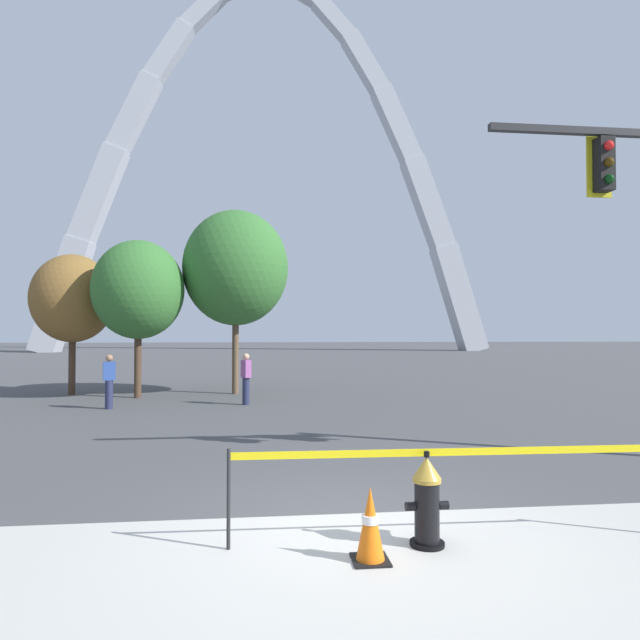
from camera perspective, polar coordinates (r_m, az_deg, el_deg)
The scene contains 10 objects.
ground_plane at distance 6.79m, azimuth 3.11°, elevation -20.57°, with size 240.00×240.00×0.00m, color #474749.
fire_hydrant at distance 6.12m, azimuth 11.09°, elevation -18.10°, with size 0.46×0.48×0.99m.
caution_tape_barrier at distance 6.21m, azimuth 13.49°, elevation -15.64°, with size 4.73×0.14×1.04m.
traffic_cone_by_hydrant at distance 5.70m, azimuth 5.28°, elevation -20.56°, with size 0.36×0.36×0.73m.
monument_arch at distance 67.89m, azimuth -5.40°, elevation 14.10°, with size 53.92×2.85×46.27m.
tree_far_left at distance 21.66m, azimuth -24.45°, elevation 2.04°, with size 2.90×2.90×5.07m.
tree_left_mid at distance 19.81m, azimuth -18.46°, elevation 3.00°, with size 3.10×3.10×5.42m.
tree_center_left at distance 20.33m, azimuth -8.81°, elevation 5.38°, with size 3.84×3.84×6.73m.
pedestrian_walking_left at distance 17.21m, azimuth -21.19°, elevation -5.97°, with size 0.39×0.30×1.59m.
pedestrian_standing_center at distance 17.14m, azimuth -7.75°, elevation -6.06°, with size 0.34×0.39×1.59m.
Camera 1 is at (-1.05, -6.32, 2.24)m, focal length 30.60 mm.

